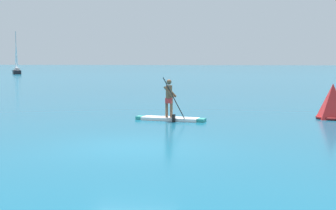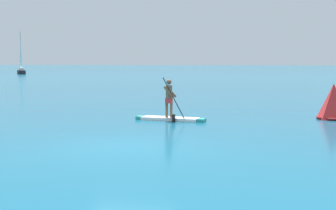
{
  "view_description": "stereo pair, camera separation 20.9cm",
  "coord_description": "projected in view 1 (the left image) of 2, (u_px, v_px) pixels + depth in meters",
  "views": [
    {
      "loc": [
        3.23,
        -12.55,
        2.46
      ],
      "look_at": [
        0.09,
        5.93,
        0.62
      ],
      "focal_mm": 49.05,
      "sensor_mm": 36.0,
      "label": 1
    },
    {
      "loc": [
        3.43,
        -12.52,
        2.46
      ],
      "look_at": [
        0.09,
        5.93,
        0.62
      ],
      "focal_mm": 49.05,
      "sensor_mm": 36.0,
      "label": 2
    }
  ],
  "objects": [
    {
      "name": "ground",
      "position": [
        130.0,
        147.0,
        13.1
      ],
      "size": [
        440.0,
        440.0,
        0.0
      ],
      "primitive_type": "plane",
      "color": "#145B7A"
    },
    {
      "name": "sailboat_left_horizon",
      "position": [
        17.0,
        68.0,
        82.72
      ],
      "size": [
        3.82,
        5.25,
        7.62
      ],
      "rotation": [
        0.0,
        0.0,
        2.11
      ],
      "color": "black",
      "rests_on": "ground"
    },
    {
      "name": "race_marker_buoy",
      "position": [
        332.0,
        103.0,
        19.23
      ],
      "size": [
        1.55,
        1.55,
        1.49
      ],
      "color": "red",
      "rests_on": "ground"
    },
    {
      "name": "paddleboarder_mid_center",
      "position": [
        170.0,
        113.0,
        18.78
      ],
      "size": [
        2.97,
        1.11,
        1.79
      ],
      "rotation": [
        0.0,
        0.0,
        -0.16
      ],
      "color": "white",
      "rests_on": "ground"
    }
  ]
}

